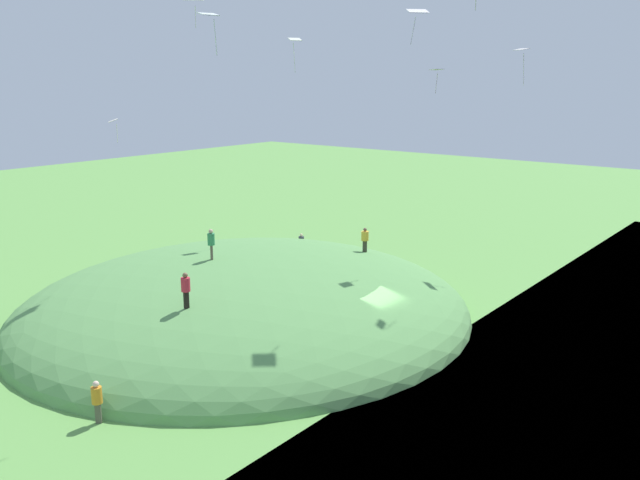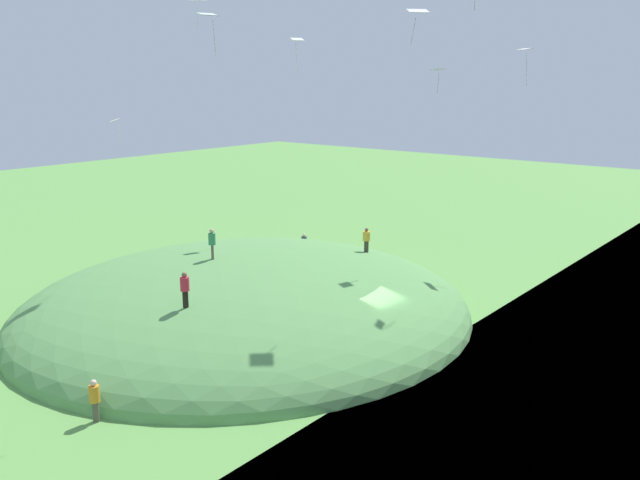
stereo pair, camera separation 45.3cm
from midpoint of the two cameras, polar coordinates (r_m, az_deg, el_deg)
name	(u,v)px [view 1 (the left image)]	position (r m, az deg, el deg)	size (l,w,h in m)	color
ground_plane	(374,338)	(35.42, 4.21, -8.36)	(160.00, 160.00, 0.00)	#619C49
grass_hill	(245,313)	(39.26, -6.70, -6.18)	(25.43, 26.76, 6.46)	#5B9550
person_walking_path	(211,240)	(38.35, -9.59, -0.04)	(0.57, 0.57, 1.76)	brown
person_on_hilltop	(301,241)	(51.58, -1.86, -0.11)	(0.60, 0.60, 1.61)	#3C3B27
person_near_shore	(365,237)	(42.36, 3.54, 0.25)	(0.66, 0.66, 1.56)	#383929
person_watching_kites	(186,286)	(31.92, -11.77, -3.86)	(0.51, 0.51, 1.73)	black
person_with_child	(97,397)	(28.28, -18.92, -12.52)	(0.59, 0.59, 1.79)	#525142
kite_0	(113,122)	(39.87, -17.50, 9.58)	(0.91, 0.85, 1.31)	white
kite_1	(437,71)	(39.99, 9.57, 14.01)	(0.65, 0.85, 1.39)	silver
kite_2	(194,1)	(42.28, -11.01, 19.36)	(1.42, 1.38, 1.65)	white
kite_3	(417,13)	(34.55, 7.90, 18.64)	(1.18, 1.20, 1.71)	white
kite_5	(295,42)	(45.45, -2.45, 16.49)	(0.87, 0.97, 2.22)	silver
kite_6	(522,52)	(45.07, 16.52, 15.10)	(1.08, 0.94, 2.28)	white
kite_7	(209,17)	(29.66, -9.87, 18.21)	(0.73, 0.91, 1.73)	white
mooring_post	(445,333)	(34.98, 10.25, -7.81)	(0.14, 0.14, 1.16)	brown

